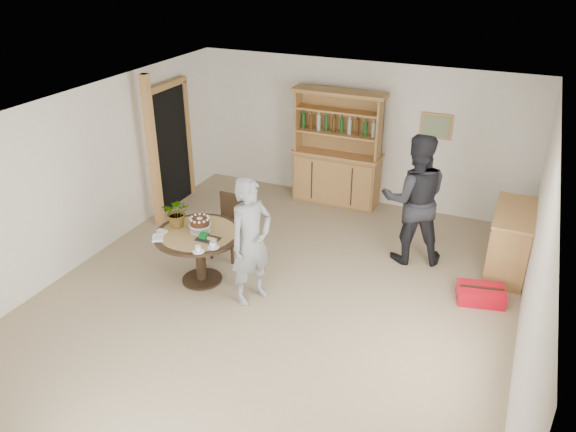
{
  "coord_description": "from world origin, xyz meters",
  "views": [
    {
      "loc": [
        2.67,
        -5.62,
        4.32
      ],
      "look_at": [
        0.01,
        0.39,
        1.05
      ],
      "focal_mm": 35.0,
      "sensor_mm": 36.0,
      "label": 1
    }
  ],
  "objects_px": {
    "dining_table": "(199,242)",
    "teen_boy": "(251,242)",
    "adult_person": "(414,199)",
    "red_suitcase": "(481,294)",
    "hutch": "(337,166)",
    "dining_chair": "(230,222)",
    "sideboard": "(511,241)"
  },
  "relations": [
    {
      "from": "hutch",
      "to": "adult_person",
      "type": "bearing_deg",
      "value": -41.61
    },
    {
      "from": "teen_boy",
      "to": "red_suitcase",
      "type": "height_order",
      "value": "teen_boy"
    },
    {
      "from": "dining_table",
      "to": "teen_boy",
      "type": "distance_m",
      "value": 0.89
    },
    {
      "from": "dining_table",
      "to": "teen_boy",
      "type": "xyz_separation_m",
      "value": [
        0.85,
        -0.1,
        0.25
      ]
    },
    {
      "from": "dining_table",
      "to": "adult_person",
      "type": "xyz_separation_m",
      "value": [
        2.51,
        1.77,
        0.37
      ]
    },
    {
      "from": "red_suitcase",
      "to": "teen_boy",
      "type": "bearing_deg",
      "value": -170.19
    },
    {
      "from": "dining_chair",
      "to": "red_suitcase",
      "type": "relative_size",
      "value": 1.4
    },
    {
      "from": "sideboard",
      "to": "red_suitcase",
      "type": "height_order",
      "value": "sideboard"
    },
    {
      "from": "dining_chair",
      "to": "red_suitcase",
      "type": "bearing_deg",
      "value": 5.36
    },
    {
      "from": "dining_table",
      "to": "dining_chair",
      "type": "distance_m",
      "value": 0.83
    },
    {
      "from": "dining_table",
      "to": "teen_boy",
      "type": "relative_size",
      "value": 0.7
    },
    {
      "from": "adult_person",
      "to": "dining_chair",
      "type": "bearing_deg",
      "value": 0.93
    },
    {
      "from": "dining_chair",
      "to": "adult_person",
      "type": "distance_m",
      "value": 2.71
    },
    {
      "from": "teen_boy",
      "to": "adult_person",
      "type": "bearing_deg",
      "value": -16.86
    },
    {
      "from": "teen_boy",
      "to": "adult_person",
      "type": "xyz_separation_m",
      "value": [
        1.66,
        1.87,
        0.11
      ]
    },
    {
      "from": "adult_person",
      "to": "red_suitcase",
      "type": "bearing_deg",
      "value": 128.23
    },
    {
      "from": "sideboard",
      "to": "dining_table",
      "type": "distance_m",
      "value": 4.37
    },
    {
      "from": "dining_table",
      "to": "teen_boy",
      "type": "bearing_deg",
      "value": -6.71
    },
    {
      "from": "hutch",
      "to": "teen_boy",
      "type": "relative_size",
      "value": 1.19
    },
    {
      "from": "dining_table",
      "to": "sideboard",
      "type": "bearing_deg",
      "value": 27.5
    },
    {
      "from": "sideboard",
      "to": "teen_boy",
      "type": "relative_size",
      "value": 0.73
    },
    {
      "from": "hutch",
      "to": "teen_boy",
      "type": "distance_m",
      "value": 3.36
    },
    {
      "from": "dining_chair",
      "to": "adult_person",
      "type": "bearing_deg",
      "value": 22.22
    },
    {
      "from": "dining_table",
      "to": "adult_person",
      "type": "relative_size",
      "value": 0.62
    },
    {
      "from": "teen_boy",
      "to": "adult_person",
      "type": "height_order",
      "value": "adult_person"
    },
    {
      "from": "hutch",
      "to": "teen_boy",
      "type": "bearing_deg",
      "value": -89.67
    },
    {
      "from": "hutch",
      "to": "sideboard",
      "type": "height_order",
      "value": "hutch"
    },
    {
      "from": "hutch",
      "to": "teen_boy",
      "type": "height_order",
      "value": "hutch"
    },
    {
      "from": "dining_chair",
      "to": "sideboard",
      "type": "bearing_deg",
      "value": 18.78
    },
    {
      "from": "dining_chair",
      "to": "red_suitcase",
      "type": "height_order",
      "value": "dining_chair"
    },
    {
      "from": "adult_person",
      "to": "red_suitcase",
      "type": "distance_m",
      "value": 1.59
    },
    {
      "from": "teen_boy",
      "to": "hutch",
      "type": "bearing_deg",
      "value": 25.11
    }
  ]
}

